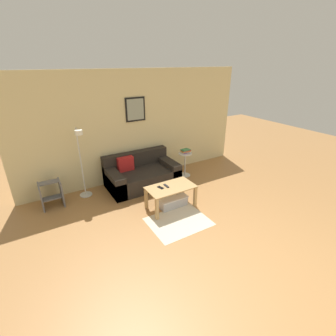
% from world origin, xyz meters
% --- Properties ---
extents(ground_plane, '(16.00, 16.00, 0.00)m').
position_xyz_m(ground_plane, '(0.00, 0.00, 0.00)').
color(ground_plane, '#A87542').
extents(wall_back, '(5.60, 0.09, 2.55)m').
position_xyz_m(wall_back, '(-0.00, 3.81, 1.28)').
color(wall_back, beige).
rests_on(wall_back, ground_plane).
extents(area_rug, '(1.07, 0.85, 0.01)m').
position_xyz_m(area_rug, '(-0.24, 1.67, 0.00)').
color(area_rug, beige).
rests_on(area_rug, ground_plane).
extents(couch, '(1.60, 0.92, 0.73)m').
position_xyz_m(couch, '(-0.20, 3.33, 0.26)').
color(couch, '#28231E').
rests_on(couch, ground_plane).
extents(coffee_table, '(0.94, 0.52, 0.46)m').
position_xyz_m(coffee_table, '(-0.11, 2.15, 0.37)').
color(coffee_table, tan).
rests_on(coffee_table, ground_plane).
extents(storage_bin, '(0.59, 0.35, 0.20)m').
position_xyz_m(storage_bin, '(-0.06, 2.20, 0.10)').
color(storage_bin, '#B2B2B7').
rests_on(storage_bin, ground_plane).
extents(floor_lamp, '(0.26, 0.44, 1.51)m').
position_xyz_m(floor_lamp, '(-1.46, 3.41, 0.85)').
color(floor_lamp, silver).
rests_on(floor_lamp, ground_plane).
extents(side_table, '(0.34, 0.34, 0.61)m').
position_xyz_m(side_table, '(0.96, 3.23, 0.36)').
color(side_table, silver).
rests_on(side_table, ground_plane).
extents(book_stack, '(0.26, 0.18, 0.09)m').
position_xyz_m(book_stack, '(0.98, 3.24, 0.65)').
color(book_stack, '#8C4C93').
rests_on(book_stack, side_table).
extents(remote_control, '(0.04, 0.15, 0.02)m').
position_xyz_m(remote_control, '(-0.18, 2.22, 0.47)').
color(remote_control, '#232328').
rests_on(remote_control, coffee_table).
extents(cell_phone, '(0.10, 0.15, 0.01)m').
position_xyz_m(cell_phone, '(-0.31, 2.22, 0.46)').
color(cell_phone, black).
rests_on(cell_phone, coffee_table).
extents(step_stool, '(0.41, 0.39, 0.51)m').
position_xyz_m(step_stool, '(-2.13, 3.42, 0.27)').
color(step_stool, slate).
rests_on(step_stool, ground_plane).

